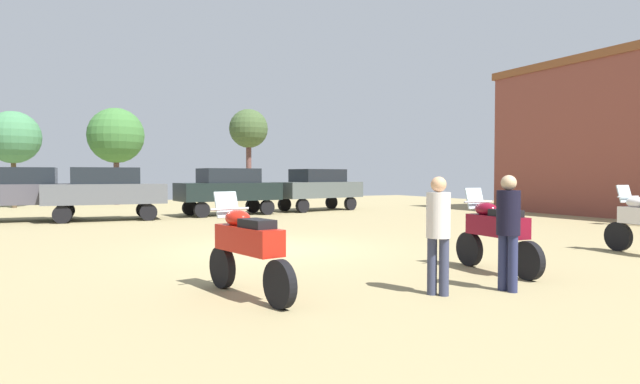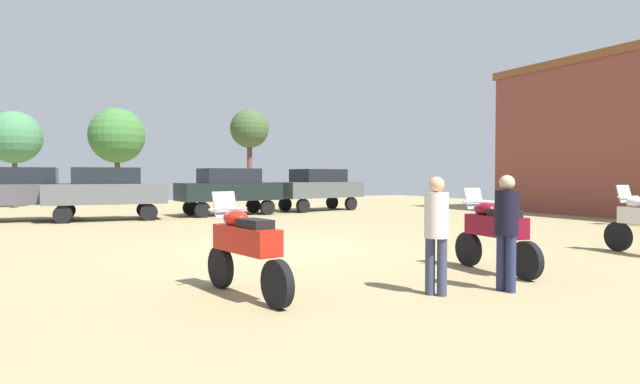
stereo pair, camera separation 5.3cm
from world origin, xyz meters
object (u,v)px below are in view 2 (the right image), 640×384
at_px(tree_3, 14,138).
at_px(motorcycle_5, 494,231).
at_px(car_6, 318,186).
at_px(person_2, 507,224).
at_px(person_1, 436,226).
at_px(motorcycle_3, 245,246).
at_px(car_4, 106,190).
at_px(tree_1, 250,130).
at_px(tree_5, 117,136).
at_px(car_3, 22,190).
at_px(car_1, 229,188).

bearing_deg(tree_3, motorcycle_5, -70.64).
height_order(car_6, person_2, car_6).
distance_m(person_1, tree_3, 26.88).
bearing_deg(car_6, motorcycle_3, 138.42).
distance_m(car_4, tree_1, 15.99).
bearing_deg(tree_3, car_4, -71.02).
relative_size(person_2, tree_5, 0.31).
relative_size(motorcycle_5, tree_1, 0.35).
xyz_separation_m(person_1, person_2, (1.08, -0.26, 0.01)).
height_order(car_6, tree_5, tree_5).
relative_size(tree_1, tree_5, 1.09).
relative_size(motorcycle_3, car_6, 0.48).
bearing_deg(tree_3, tree_5, 7.50).
bearing_deg(motorcycle_3, person_2, -32.26).
bearing_deg(person_1, tree_3, -22.98).
bearing_deg(motorcycle_5, tree_5, 102.10).
relative_size(motorcycle_3, tree_5, 0.39).
relative_size(motorcycle_5, car_3, 0.48).
relative_size(car_1, tree_1, 0.73).
distance_m(car_1, tree_3, 13.35).
xyz_separation_m(car_4, person_1, (3.11, -15.46, -0.18)).
distance_m(car_1, car_3, 7.78).
height_order(car_1, car_6, same).
xyz_separation_m(car_6, tree_3, (-13.22, 9.14, 2.51)).
relative_size(motorcycle_3, car_1, 0.49).
bearing_deg(motorcycle_3, tree_1, 59.93).
relative_size(motorcycle_3, car_3, 0.50).
relative_size(car_1, tree_3, 0.88).
distance_m(car_6, tree_5, 13.04).
height_order(car_3, car_4, same).
bearing_deg(car_3, person_2, -153.44).
xyz_separation_m(tree_3, tree_5, (5.11, 0.67, 0.31)).
bearing_deg(car_1, tree_1, -28.55).
relative_size(motorcycle_5, car_6, 0.46).
height_order(person_2, tree_3, tree_3).
xyz_separation_m(person_1, tree_5, (-1.59, 26.57, 2.99)).
distance_m(motorcycle_3, motorcycle_5, 4.53).
bearing_deg(tree_1, motorcycle_3, -109.31).
bearing_deg(car_4, tree_1, -36.49).
relative_size(car_6, tree_1, 0.75).
height_order(motorcycle_3, tree_5, tree_5).
relative_size(car_3, car_4, 1.01).
bearing_deg(motorcycle_3, motorcycle_5, -13.08).
height_order(car_3, tree_5, tree_5).
relative_size(car_4, person_2, 2.56).
bearing_deg(person_1, car_6, -58.76).
xyz_separation_m(motorcycle_3, car_1, (4.29, 14.81, 0.45)).
bearing_deg(person_2, motorcycle_3, -119.06).
bearing_deg(tree_3, car_1, -49.41).
height_order(car_1, person_2, car_1).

